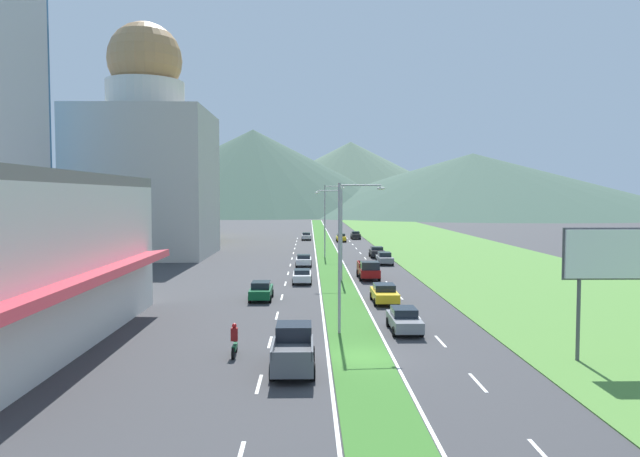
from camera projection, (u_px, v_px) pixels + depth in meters
name	position (u px, v px, depth m)	size (l,w,h in m)	color
ground_plane	(361.00, 358.00, 31.80)	(600.00, 600.00, 0.00)	#38383A
grass_median	(327.00, 252.00, 91.70)	(3.20, 240.00, 0.06)	#387028
grass_verge_right	(458.00, 251.00, 92.10)	(24.00, 240.00, 0.06)	#518438
lane_dash_left_2	(259.00, 384.00, 27.34)	(0.16, 2.80, 0.01)	silver
lane_dash_left_3	(270.00, 342.00, 35.14)	(0.16, 2.80, 0.01)	silver
lane_dash_left_4	(277.00, 316.00, 42.94)	(0.16, 2.80, 0.01)	silver
lane_dash_left_5	(282.00, 297.00, 50.74)	(0.16, 2.80, 0.01)	silver
lane_dash_left_6	(285.00, 284.00, 58.55)	(0.16, 2.80, 0.01)	silver
lane_dash_left_7	(288.00, 273.00, 66.35)	(0.16, 2.80, 0.01)	silver
lane_dash_left_8	(290.00, 265.00, 74.15)	(0.16, 2.80, 0.01)	silver
lane_dash_left_9	(292.00, 259.00, 81.95)	(0.16, 2.80, 0.01)	silver
lane_dash_left_10	(293.00, 253.00, 89.75)	(0.16, 2.80, 0.01)	silver
lane_dash_left_11	(295.00, 248.00, 97.56)	(0.16, 2.80, 0.01)	silver
lane_dash_left_12	(296.00, 245.00, 105.36)	(0.16, 2.80, 0.01)	silver
lane_dash_left_13	(297.00, 241.00, 113.16)	(0.16, 2.80, 0.01)	silver
lane_dash_left_14	(297.00, 238.00, 120.96)	(0.16, 2.80, 0.01)	silver
lane_dash_right_1	(545.00, 456.00, 19.74)	(0.16, 2.80, 0.01)	silver
lane_dash_right_2	(478.00, 383.00, 27.54)	(0.16, 2.80, 0.01)	silver
lane_dash_right_3	(440.00, 341.00, 35.34)	(0.16, 2.80, 0.01)	silver
lane_dash_right_4	(417.00, 315.00, 43.14)	(0.16, 2.80, 0.01)	silver
lane_dash_right_5	(400.00, 297.00, 50.94)	(0.16, 2.80, 0.01)	silver
lane_dash_right_6	(388.00, 283.00, 58.74)	(0.16, 2.80, 0.01)	silver
lane_dash_right_7	(379.00, 273.00, 66.55)	(0.16, 2.80, 0.01)	silver
lane_dash_right_8	(371.00, 265.00, 74.35)	(0.16, 2.80, 0.01)	silver
lane_dash_right_9	(365.00, 258.00, 82.15)	(0.16, 2.80, 0.01)	silver
lane_dash_right_10	(360.00, 253.00, 89.95)	(0.16, 2.80, 0.01)	silver
lane_dash_right_11	(356.00, 248.00, 97.75)	(0.16, 2.80, 0.01)	silver
lane_dash_right_12	(353.00, 244.00, 105.55)	(0.16, 2.80, 0.01)	silver
lane_dash_right_13	(350.00, 241.00, 113.36)	(0.16, 2.80, 0.01)	silver
lane_dash_right_14	(347.00, 238.00, 121.16)	(0.16, 2.80, 0.01)	silver
edge_line_median_left	(315.00, 252.00, 91.66)	(0.16, 240.00, 0.01)	silver
edge_line_median_right	(338.00, 252.00, 91.73)	(0.16, 240.00, 0.01)	silver
domed_building	(147.00, 162.00, 84.89)	(18.22, 18.22, 33.34)	#B7B2A8
midrise_colored	(172.00, 181.00, 112.84)	(15.34, 15.34, 22.89)	yellow
hill_far_left	(253.00, 172.00, 292.00)	(163.03, 163.03, 41.37)	#3D5647
hill_far_center	(351.00, 177.00, 323.76)	(150.14, 150.14, 38.21)	#516B56
hill_far_right	(472.00, 184.00, 288.88)	(207.56, 207.56, 29.39)	#3D5647
street_lamp_near	(345.00, 248.00, 36.97)	(3.00, 0.42, 9.53)	#99999E
street_lamp_mid	(339.00, 229.00, 59.80)	(2.84, 0.35, 9.37)	#99999E
street_lamp_far	(327.00, 217.00, 82.63)	(2.92, 0.28, 10.18)	#99999E
billboard_roadside	(616.00, 260.00, 30.78)	(5.59, 0.28, 7.07)	#4C4C51
car_0	(304.00, 260.00, 73.12)	(1.99, 4.10, 1.44)	silver
car_1	(385.00, 258.00, 75.30)	(1.92, 4.63, 1.52)	slate
car_2	(261.00, 290.00, 49.48)	(1.89, 4.48, 1.55)	#0C5128
car_3	(384.00, 293.00, 48.07)	(2.04, 4.65, 1.52)	yellow
car_4	(377.00, 252.00, 83.39)	(2.02, 4.16, 1.52)	black
car_5	(356.00, 235.00, 119.01)	(1.89, 4.36, 1.54)	black
car_6	(404.00, 320.00, 37.90)	(1.92, 4.52, 1.52)	slate
car_7	(306.00, 236.00, 116.43)	(1.90, 4.74, 1.47)	#B2B2B7
car_8	(341.00, 238.00, 112.17)	(1.86, 4.41, 1.51)	yellow
car_9	(302.00, 276.00, 59.03)	(1.92, 4.57, 1.38)	silver
pickup_truck_0	(293.00, 349.00, 29.76)	(2.18, 5.40, 2.00)	#515459
pickup_truck_1	(369.00, 270.00, 61.61)	(2.18, 5.40, 2.00)	maroon
motorcycle_rider	(234.00, 342.00, 32.11)	(0.36, 2.00, 1.80)	black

